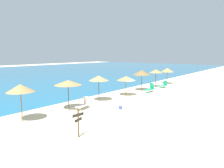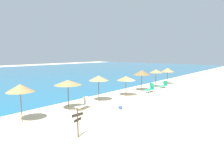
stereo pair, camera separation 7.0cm
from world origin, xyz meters
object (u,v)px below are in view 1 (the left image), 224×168
at_px(beach_umbrella_2, 99,78).
at_px(lounge_chair_2, 150,88).
at_px(wooden_signpost, 78,121).
at_px(beach_umbrella_0, 20,88).
at_px(beach_umbrella_6, 167,70).
at_px(beach_umbrella_4, 142,73).
at_px(beach_ball, 120,107).
at_px(beach_umbrella_1, 68,83).
at_px(lounge_chair_1, 83,104).
at_px(beach_umbrella_5, 156,71).
at_px(beach_umbrella_3, 126,78).
at_px(lounge_chair_0, 163,85).

distance_m(beach_umbrella_2, lounge_chair_2, 8.49).
bearing_deg(wooden_signpost, beach_umbrella_2, 37.23).
bearing_deg(beach_umbrella_0, beach_umbrella_6, -0.65).
height_order(beach_umbrella_4, beach_ball, beach_umbrella_4).
bearing_deg(beach_umbrella_1, lounge_chair_1, -35.00).
xyz_separation_m(lounge_chair_1, lounge_chair_2, (11.30, -0.78, 0.07)).
bearing_deg(beach_umbrella_0, lounge_chair_2, -5.79).
height_order(beach_umbrella_1, wooden_signpost, beach_umbrella_1).
bearing_deg(beach_umbrella_2, beach_umbrella_1, -176.87).
distance_m(beach_umbrella_1, lounge_chair_2, 12.65).
distance_m(lounge_chair_2, beach_ball, 9.47).
relative_size(beach_umbrella_1, beach_umbrella_6, 1.01).
distance_m(beach_umbrella_4, beach_umbrella_5, 4.00).
xyz_separation_m(beach_umbrella_3, lounge_chair_0, (8.40, -0.92, -1.75)).
distance_m(beach_umbrella_1, beach_umbrella_3, 8.52).
distance_m(beach_umbrella_4, wooden_signpost, 17.28).
distance_m(beach_umbrella_4, lounge_chair_1, 11.82).
distance_m(beach_umbrella_4, beach_ball, 10.44).
height_order(beach_umbrella_2, lounge_chair_1, beach_umbrella_2).
bearing_deg(lounge_chair_0, beach_umbrella_4, 85.87).
relative_size(lounge_chair_0, wooden_signpost, 0.99).
relative_size(beach_umbrella_3, lounge_chair_0, 1.41).
height_order(beach_umbrella_1, beach_umbrella_3, beach_umbrella_1).
height_order(wooden_signpost, beach_ball, wooden_signpost).
height_order(beach_umbrella_4, wooden_signpost, beach_umbrella_4).
bearing_deg(lounge_chair_0, lounge_chair_2, 105.31).
bearing_deg(beach_umbrella_3, beach_umbrella_1, 177.29).
height_order(beach_umbrella_1, beach_ball, beach_umbrella_1).
relative_size(beach_umbrella_4, beach_umbrella_5, 1.04).
bearing_deg(wooden_signpost, beach_umbrella_0, 98.97).
xyz_separation_m(beach_umbrella_3, beach_umbrella_6, (12.54, 0.26, 0.22)).
distance_m(beach_umbrella_0, wooden_signpost, 5.74).
bearing_deg(beach_umbrella_5, beach_umbrella_2, 177.95).
xyz_separation_m(beach_umbrella_0, beach_umbrella_4, (17.03, -0.22, -0.05)).
relative_size(beach_umbrella_1, lounge_chair_2, 1.85).
bearing_deg(beach_umbrella_6, beach_umbrella_1, 179.61).
height_order(beach_umbrella_1, beach_umbrella_6, beach_umbrella_1).
bearing_deg(beach_umbrella_3, lounge_chair_2, -16.44).
relative_size(beach_umbrella_0, beach_umbrella_2, 1.03).
distance_m(lounge_chair_1, beach_ball, 3.43).
xyz_separation_m(beach_umbrella_1, beach_umbrella_2, (4.34, 0.24, -0.02)).
xyz_separation_m(beach_umbrella_2, beach_ball, (-1.20, -3.75, -2.32)).
distance_m(beach_umbrella_0, lounge_chair_0, 21.38).
height_order(beach_umbrella_3, lounge_chair_1, beach_umbrella_3).
xyz_separation_m(beach_umbrella_2, beach_umbrella_5, (12.37, -0.44, -0.04)).
bearing_deg(beach_umbrella_3, beach_ball, -149.90).
xyz_separation_m(beach_umbrella_2, lounge_chair_2, (8.06, -1.79, -1.98)).
distance_m(beach_umbrella_2, beach_ball, 4.57).
xyz_separation_m(lounge_chair_0, lounge_chair_2, (-4.51, -0.23, 0.11)).
bearing_deg(beach_umbrella_4, beach_ball, -160.26).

